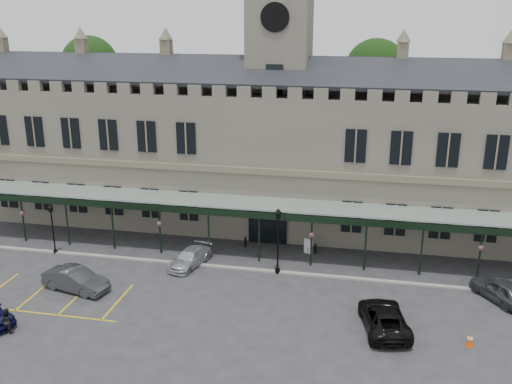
% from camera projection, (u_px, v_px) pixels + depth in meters
% --- Properties ---
extents(ground, '(140.00, 140.00, 0.00)m').
position_uv_depth(ground, '(238.00, 306.00, 37.38)').
color(ground, '#2D2D30').
extents(station_building, '(60.00, 10.36, 17.30)m').
position_uv_depth(station_building, '(278.00, 153.00, 50.25)').
color(station_building, '#605B50').
rests_on(station_building, ground).
extents(clock_tower, '(5.60, 5.60, 24.80)m').
position_uv_depth(clock_tower, '(279.00, 77.00, 48.30)').
color(clock_tower, '#605B50').
rests_on(clock_tower, ground).
extents(canopy, '(50.00, 4.10, 4.30)m').
position_uv_depth(canopy, '(260.00, 231.00, 43.61)').
color(canopy, '#8C9E93').
rests_on(canopy, ground).
extents(kerb, '(60.00, 0.40, 0.12)m').
position_uv_depth(kerb, '(255.00, 270.00, 42.49)').
color(kerb, gray).
rests_on(kerb, ground).
extents(parking_markings, '(16.00, 6.00, 0.01)m').
position_uv_depth(parking_markings, '(32.00, 297.00, 38.63)').
color(parking_markings, gold).
rests_on(parking_markings, ground).
extents(tree_behind_left, '(6.00, 6.00, 16.00)m').
position_uv_depth(tree_behind_left, '(90.00, 66.00, 60.96)').
color(tree_behind_left, '#332314').
rests_on(tree_behind_left, ground).
extents(tree_behind_mid, '(6.00, 6.00, 16.00)m').
position_uv_depth(tree_behind_mid, '(376.00, 72.00, 55.28)').
color(tree_behind_mid, '#332314').
rests_on(tree_behind_mid, ground).
extents(lamp_post_left, '(0.39, 0.39, 4.14)m').
position_uv_depth(lamp_post_left, '(52.00, 224.00, 44.79)').
color(lamp_post_left, black).
rests_on(lamp_post_left, ground).
extents(lamp_post_mid, '(0.48, 0.48, 5.08)m').
position_uv_depth(lamp_post_mid, '(278.00, 235.00, 41.21)').
color(lamp_post_mid, black).
rests_on(lamp_post_mid, ground).
extents(traffic_cone, '(0.47, 0.47, 0.75)m').
position_uv_depth(traffic_cone, '(470.00, 340.00, 32.88)').
color(traffic_cone, '#DD4407').
rests_on(traffic_cone, ground).
extents(sign_board, '(0.70, 0.29, 1.24)m').
position_uv_depth(sign_board, '(308.00, 246.00, 45.29)').
color(sign_board, black).
rests_on(sign_board, ground).
extents(bollard_left, '(0.16, 0.16, 0.89)m').
position_uv_depth(bollard_left, '(245.00, 242.00, 46.53)').
color(bollard_left, black).
rests_on(bollard_left, ground).
extents(bollard_right, '(0.15, 0.15, 0.82)m').
position_uv_depth(bollard_right, '(315.00, 249.00, 45.30)').
color(bollard_right, black).
rests_on(bollard_right, ground).
extents(car_left_b, '(5.05, 2.71, 1.58)m').
position_uv_depth(car_left_b, '(76.00, 280.00, 39.32)').
color(car_left_b, '#35373C').
rests_on(car_left_b, ground).
extents(car_taxi, '(2.85, 4.64, 1.26)m').
position_uv_depth(car_taxi, '(190.00, 258.00, 43.15)').
color(car_taxi, '#A9ACB1').
rests_on(car_taxi, ground).
extents(car_van, '(3.51, 5.75, 1.49)m').
position_uv_depth(car_van, '(384.00, 318.00, 34.53)').
color(car_van, black).
rests_on(car_van, ground).
extents(car_right_a, '(4.08, 4.83, 1.56)m').
position_uv_depth(car_right_a, '(502.00, 290.00, 37.91)').
color(car_right_a, '#35373C').
rests_on(car_right_a, ground).
extents(person_b, '(0.80, 0.63, 1.60)m').
position_uv_depth(person_b, '(7.00, 321.00, 34.13)').
color(person_b, black).
rests_on(person_b, ground).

